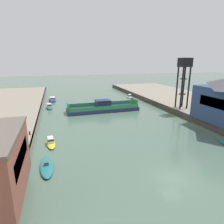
% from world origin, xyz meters
% --- Properties ---
extents(ground_plane, '(400.00, 400.00, 0.00)m').
position_xyz_m(ground_plane, '(0.00, 0.00, 0.00)').
color(ground_plane, '#4C6656').
extents(chain_ferry, '(22.33, 6.81, 3.50)m').
position_xyz_m(chain_ferry, '(-0.16, 37.59, 1.07)').
color(chain_ferry, navy).
rests_on(chain_ferry, ground).
extents(moored_boat_near_left, '(2.02, 5.02, 1.55)m').
position_xyz_m(moored_boat_near_left, '(16.03, 55.77, 0.58)').
color(moored_boat_near_left, white).
rests_on(moored_boat_near_left, ground).
extents(moored_boat_near_right, '(2.21, 6.53, 1.00)m').
position_xyz_m(moored_boat_near_right, '(-16.20, 7.43, 0.26)').
color(moored_boat_near_right, '#237075').
rests_on(moored_boat_near_right, ground).
extents(moored_boat_mid_left, '(3.25, 8.50, 1.59)m').
position_xyz_m(moored_boat_mid_left, '(-15.50, 58.43, 0.59)').
color(moored_boat_mid_left, navy).
rests_on(moored_boat_mid_left, ground).
extents(moored_boat_far_left, '(2.19, 5.40, 1.67)m').
position_xyz_m(moored_boat_far_left, '(-16.43, 45.65, 0.62)').
color(moored_boat_far_left, '#237075').
rests_on(moored_boat_far_left, ground).
extents(moored_boat_far_right, '(1.94, 5.08, 1.38)m').
position_xyz_m(moored_boat_far_right, '(-15.68, 15.81, 0.51)').
color(moored_boat_far_right, yellow).
rests_on(moored_boat_far_right, ground).
extents(crane_tower, '(3.01, 3.01, 14.47)m').
position_xyz_m(crane_tower, '(21.54, 28.25, 12.70)').
color(crane_tower, black).
rests_on(crane_tower, quay_right).
extents(bollard_left_fore, '(0.32, 0.32, 0.71)m').
position_xyz_m(bollard_left_fore, '(-19.41, -4.00, 2.02)').
color(bollard_left_fore, black).
rests_on(bollard_left_fore, quay_left).
extents(bollard_left_mid, '(0.32, 0.32, 0.71)m').
position_xyz_m(bollard_left_mid, '(-19.41, 2.61, 2.02)').
color(bollard_left_mid, black).
rests_on(bollard_left_mid, quay_left).
extents(bollard_left_aft, '(0.32, 0.32, 0.71)m').
position_xyz_m(bollard_left_aft, '(-19.41, 8.24, 2.02)').
color(bollard_left_aft, black).
rests_on(bollard_left_aft, quay_left).
extents(bollard_left_far, '(0.32, 0.32, 0.71)m').
position_xyz_m(bollard_left_far, '(-19.41, 17.85, 2.02)').
color(bollard_left_far, black).
rests_on(bollard_left_far, quay_left).
extents(bollard_right_far, '(0.32, 0.32, 0.71)m').
position_xyz_m(bollard_right_far, '(19.41, 17.79, 2.02)').
color(bollard_right_far, black).
rests_on(bollard_right_far, quay_right).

